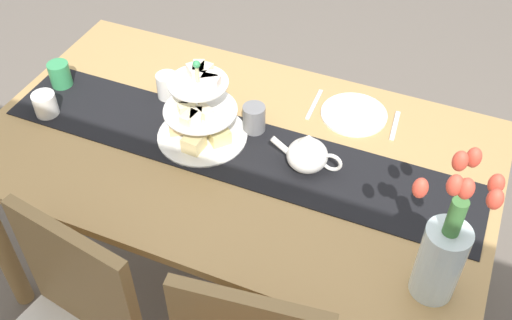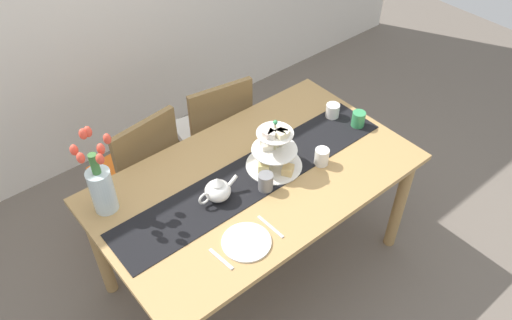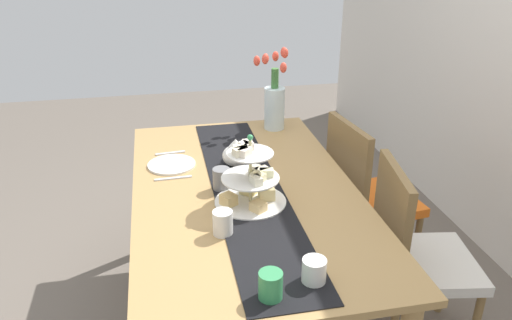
% 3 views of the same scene
% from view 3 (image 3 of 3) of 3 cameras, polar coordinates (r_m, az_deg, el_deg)
% --- Properties ---
extents(dining_table, '(1.68, 0.97, 0.77)m').
position_cam_3_polar(dining_table, '(2.27, -1.21, -5.58)').
color(dining_table, tan).
rests_on(dining_table, ground_plane).
extents(chair_left, '(0.47, 0.47, 0.91)m').
position_cam_3_polar(chair_left, '(2.81, 12.09, -3.55)').
color(chair_left, olive).
rests_on(chair_left, ground_plane).
extents(chair_right, '(0.48, 0.48, 0.91)m').
position_cam_3_polar(chair_right, '(2.39, 17.32, -9.78)').
color(chair_right, olive).
rests_on(chair_right, ground_plane).
extents(table_runner, '(1.61, 0.30, 0.00)m').
position_cam_3_polar(table_runner, '(2.22, -1.01, -3.25)').
color(table_runner, black).
rests_on(table_runner, dining_table).
extents(tiered_cake_stand, '(0.30, 0.30, 0.30)m').
position_cam_3_polar(tiered_cake_stand, '(2.07, -0.58, -2.40)').
color(tiered_cake_stand, beige).
rests_on(tiered_cake_stand, table_runner).
extents(teapot, '(0.24, 0.13, 0.14)m').
position_cam_3_polar(teapot, '(2.42, -2.29, 0.62)').
color(teapot, white).
rests_on(teapot, table_runner).
extents(tulip_vase, '(0.19, 0.18, 0.46)m').
position_cam_3_polar(tulip_vase, '(2.85, 2.09, 6.72)').
color(tulip_vase, silver).
rests_on(tulip_vase, dining_table).
extents(cream_jug, '(0.08, 0.08, 0.08)m').
position_cam_3_polar(cream_jug, '(1.67, 6.57, -12.33)').
color(cream_jug, white).
rests_on(cream_jug, dining_table).
extents(dinner_plate_left, '(0.23, 0.23, 0.01)m').
position_cam_3_polar(dinner_plate_left, '(2.47, -9.51, -0.51)').
color(dinner_plate_left, white).
rests_on(dinner_plate_left, dining_table).
extents(fork_left, '(0.03, 0.15, 0.01)m').
position_cam_3_polar(fork_left, '(2.61, -9.66, 0.79)').
color(fork_left, silver).
rests_on(fork_left, dining_table).
extents(knife_left, '(0.02, 0.17, 0.01)m').
position_cam_3_polar(knife_left, '(2.34, -9.33, -2.04)').
color(knife_left, silver).
rests_on(knife_left, dining_table).
extents(mug_grey, '(0.08, 0.08, 0.09)m').
position_cam_3_polar(mug_grey, '(2.21, -3.92, -2.12)').
color(mug_grey, slate).
rests_on(mug_grey, table_runner).
extents(mug_white_text, '(0.08, 0.08, 0.09)m').
position_cam_3_polar(mug_white_text, '(1.90, -3.77, -7.07)').
color(mug_white_text, white).
rests_on(mug_white_text, dining_table).
extents(mug_orange, '(0.08, 0.08, 0.09)m').
position_cam_3_polar(mug_orange, '(1.60, 1.65, -14.01)').
color(mug_orange, '#389356').
rests_on(mug_orange, dining_table).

